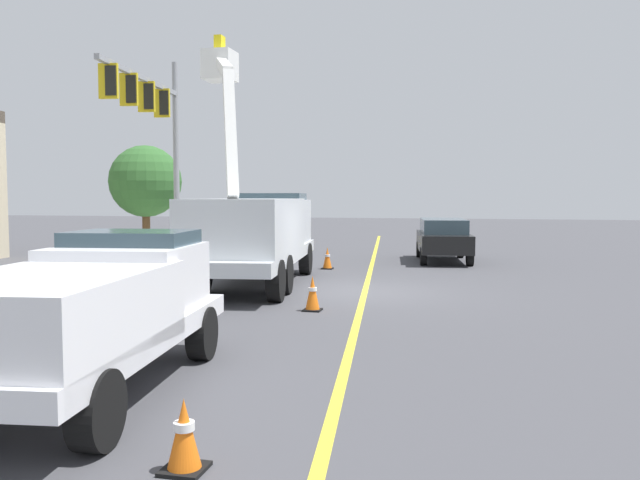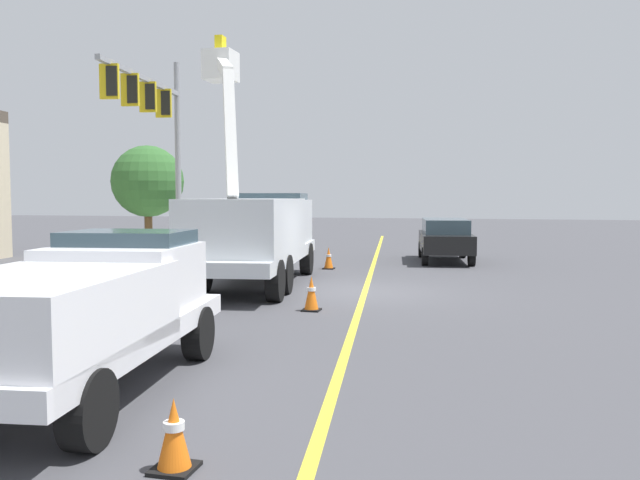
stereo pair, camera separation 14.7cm
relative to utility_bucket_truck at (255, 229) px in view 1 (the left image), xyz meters
The scene contains 11 objects.
ground 3.80m from the utility_bucket_truck, 101.17° to the right, with size 120.00×120.00×0.00m, color #47474C.
sidewalk_far_side 5.47m from the utility_bucket_truck, 109.43° to the left, with size 60.00×3.60×0.12m, color #B2ADA3.
lane_centre_stripe 3.80m from the utility_bucket_truck, 101.17° to the right, with size 50.00×0.16×0.01m, color yellow.
utility_bucket_truck is the anchor object (origin of this frame).
service_pickup_truck 10.54m from the utility_bucket_truck, behind, with size 5.82×2.80×2.06m.
passing_minivan 9.72m from the utility_bucket_truck, 31.17° to the right, with size 5.00×2.50×1.69m.
traffic_cone_leading 12.94m from the utility_bucket_truck, 163.65° to the right, with size 0.40×0.40×0.70m.
traffic_cone_mid_front 4.82m from the utility_bucket_truck, 144.54° to the right, with size 0.40×0.40×0.79m.
traffic_cone_mid_rear 4.82m from the utility_bucket_truck, 14.28° to the right, with size 0.40×0.40×0.78m.
traffic_signal_mast 6.27m from the utility_bucket_truck, 60.55° to the left, with size 6.62×1.14×7.60m.
street_tree_right 9.48m from the utility_bucket_truck, 47.66° to the left, with size 2.94×2.94×4.68m.
Camera 1 is at (-17.13, -2.87, 2.58)m, focal length 36.23 mm.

